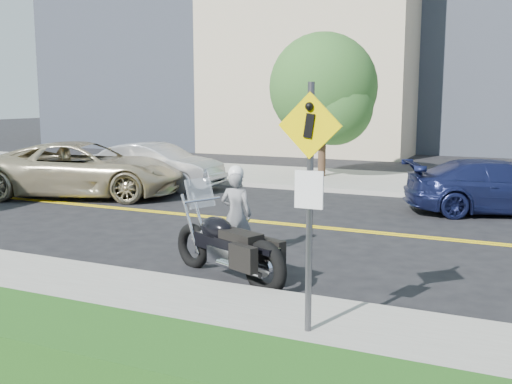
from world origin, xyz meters
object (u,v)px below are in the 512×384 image
(pedestrian_sign, at_px, (310,184))
(motorcycle, at_px, (227,231))
(parked_car_silver, at_px, (156,166))
(parked_car_blue, at_px, (500,187))
(motorcyclist, at_px, (236,212))
(suv, at_px, (84,169))

(pedestrian_sign, relative_size, motorcycle, 1.14)
(parked_car_silver, relative_size, parked_car_blue, 0.94)
(pedestrian_sign, height_order, parked_car_silver, pedestrian_sign)
(pedestrian_sign, bearing_deg, parked_car_blue, 80.49)
(motorcyclist, bearing_deg, parked_car_blue, -128.69)
(motorcycle, xyz_separation_m, parked_car_blue, (3.76, 7.93, -0.10))
(pedestrian_sign, distance_m, motorcyclist, 4.27)
(pedestrian_sign, xyz_separation_m, motorcycle, (-2.11, 1.94, -1.16))
(motorcyclist, relative_size, motorcycle, 0.66)
(motorcyclist, relative_size, suv, 0.29)
(parked_car_silver, height_order, parked_car_blue, parked_car_silver)
(pedestrian_sign, height_order, motorcycle, pedestrian_sign)
(pedestrian_sign, xyz_separation_m, parked_car_blue, (1.65, 9.86, -1.27))
(motorcyclist, relative_size, parked_car_blue, 0.36)
(pedestrian_sign, xyz_separation_m, motorcyclist, (-2.59, 3.21, -1.10))
(parked_car_silver, bearing_deg, parked_car_blue, -93.42)
(pedestrian_sign, distance_m, suv, 12.47)
(motorcyclist, bearing_deg, motorcycle, 104.51)
(parked_car_silver, bearing_deg, pedestrian_sign, -141.58)
(pedestrian_sign, distance_m, motorcycle, 3.09)
(motorcycle, relative_size, parked_car_silver, 0.58)
(motorcycle, relative_size, parked_car_blue, 0.55)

